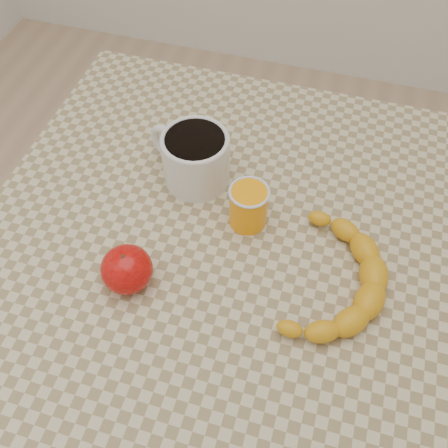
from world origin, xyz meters
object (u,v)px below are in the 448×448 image
(table, at_px, (224,259))
(apple, at_px, (127,269))
(banana, at_px, (333,279))
(coffee_mug, at_px, (194,156))
(orange_juice_glass, at_px, (248,206))

(table, bearing_deg, apple, -130.41)
(table, height_order, apple, apple)
(table, height_order, banana, banana)
(table, xyz_separation_m, coffee_mug, (-0.08, 0.10, 0.14))
(table, relative_size, orange_juice_glass, 10.47)
(coffee_mug, relative_size, apple, 2.11)
(apple, xyz_separation_m, banana, (0.29, 0.08, -0.01))
(coffee_mug, distance_m, orange_juice_glass, 0.13)
(coffee_mug, bearing_deg, apple, -97.31)
(table, height_order, orange_juice_glass, orange_juice_glass)
(apple, distance_m, banana, 0.30)
(coffee_mug, distance_m, apple, 0.23)
(table, relative_size, coffee_mug, 4.65)
(orange_juice_glass, distance_m, banana, 0.17)
(coffee_mug, xyz_separation_m, banana, (0.26, -0.15, -0.03))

